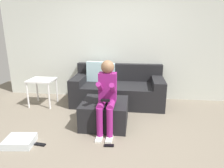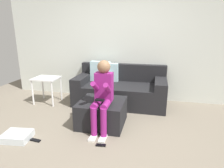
# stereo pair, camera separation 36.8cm
# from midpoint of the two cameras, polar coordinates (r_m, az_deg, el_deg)

# --- Properties ---
(ground_plane) EXTENTS (7.30, 7.30, 0.00)m
(ground_plane) POSITION_cam_midpoint_polar(r_m,az_deg,el_deg) (3.22, -0.59, -15.08)
(ground_plane) COLOR slate
(wall_back) EXTENTS (5.62, 0.10, 2.75)m
(wall_back) POSITION_cam_midpoint_polar(r_m,az_deg,el_deg) (4.70, 5.05, 12.39)
(wall_back) COLOR silver
(wall_back) RESTS_ON ground_plane
(couch_sectional) EXTENTS (2.00, 0.92, 0.92)m
(couch_sectional) POSITION_cam_midpoint_polar(r_m,az_deg,el_deg) (4.44, 4.58, -1.65)
(couch_sectional) COLOR black
(couch_sectional) RESTS_ON ground_plane
(ottoman) EXTENTS (0.79, 0.75, 0.44)m
(ottoman) POSITION_cam_midpoint_polar(r_m,az_deg,el_deg) (3.49, 0.10, -8.42)
(ottoman) COLOR black
(ottoman) RESTS_ON ground_plane
(person_seated) EXTENTS (0.29, 0.62, 1.17)m
(person_seated) POSITION_cam_midpoint_polar(r_m,az_deg,el_deg) (3.14, 0.57, -2.53)
(person_seated) COLOR #8C1E72
(person_seated) RESTS_ON ground_plane
(storage_bin) EXTENTS (0.45, 0.38, 0.11)m
(storage_bin) POSITION_cam_midpoint_polar(r_m,az_deg,el_deg) (3.37, -23.12, -13.91)
(storage_bin) COLOR silver
(storage_bin) RESTS_ON ground_plane
(side_table) EXTENTS (0.54, 0.47, 0.59)m
(side_table) POSITION_cam_midpoint_polar(r_m,az_deg,el_deg) (4.60, -16.43, 0.60)
(side_table) COLOR white
(side_table) RESTS_ON ground_plane
(remote_near_ottoman) EXTENTS (0.15, 0.07, 0.02)m
(remote_near_ottoman) POSITION_cam_midpoint_polar(r_m,az_deg,el_deg) (2.99, 0.42, -17.48)
(remote_near_ottoman) COLOR black
(remote_near_ottoman) RESTS_ON ground_plane
(remote_by_storage_bin) EXTENTS (0.17, 0.08, 0.02)m
(remote_by_storage_bin) POSITION_cam_midpoint_polar(r_m,az_deg,el_deg) (3.25, -18.35, -15.38)
(remote_by_storage_bin) COLOR black
(remote_by_storage_bin) RESTS_ON ground_plane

